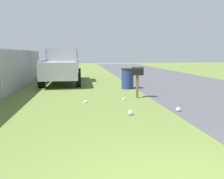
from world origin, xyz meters
TOP-DOWN VIEW (x-y plane):
  - mailbox at (6.65, -1.00)m, footprint 0.28×0.50m
  - pickup_truck at (11.99, 2.34)m, footprint 5.52×2.20m
  - trash_bin at (9.01, -1.10)m, footprint 0.63×0.63m
  - fence_section at (8.55, 4.30)m, footprint 13.29×0.07m
  - litter_cup_midfield_a at (6.29, -0.38)m, footprint 0.13×0.12m
  - litter_bag_near_hydrant at (4.19, -0.17)m, footprint 0.14×0.14m
  - litter_cup_far_scatter at (6.00, 1.08)m, footprint 0.12×0.13m
  - litter_bag_by_mailbox at (4.35, -1.70)m, footprint 0.14×0.14m

SIDE VIEW (x-z plane):
  - litter_cup_midfield_a at x=6.29m, z-range 0.00..0.08m
  - litter_cup_far_scatter at x=6.00m, z-range 0.00..0.08m
  - litter_bag_near_hydrant at x=4.19m, z-range 0.00..0.14m
  - litter_bag_by_mailbox at x=4.35m, z-range 0.00..0.14m
  - trash_bin at x=9.01m, z-range 0.00..1.04m
  - mailbox at x=6.65m, z-range 0.36..1.60m
  - fence_section at x=8.55m, z-range 0.07..2.02m
  - pickup_truck at x=11.99m, z-range 0.06..2.15m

